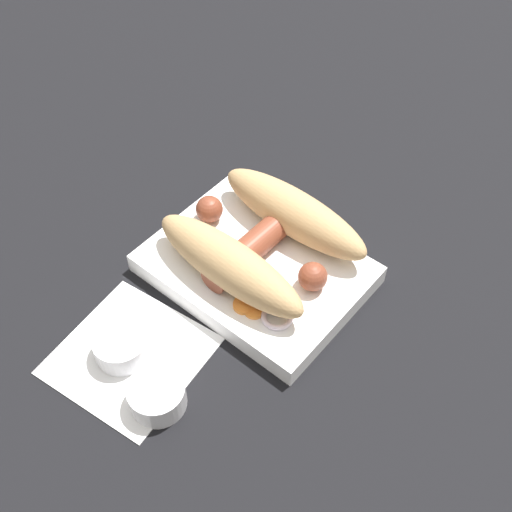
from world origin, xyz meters
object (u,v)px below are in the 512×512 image
(food_tray, at_px, (256,269))
(condiment_cup_far, at_px, (157,397))
(bread_roll, at_px, (261,236))
(condiment_cup_near, at_px, (122,347))
(sausage, at_px, (259,241))

(food_tray, bearing_deg, condiment_cup_far, -81.04)
(bread_roll, height_order, condiment_cup_near, bread_roll)
(food_tray, bearing_deg, bread_roll, 109.07)
(sausage, height_order, condiment_cup_near, sausage)
(condiment_cup_near, relative_size, condiment_cup_far, 1.00)
(sausage, distance_m, condiment_cup_far, 0.20)
(sausage, bearing_deg, food_tray, -60.48)
(sausage, relative_size, condiment_cup_near, 3.26)
(food_tray, xyz_separation_m, condiment_cup_far, (0.03, -0.18, 0.00))
(sausage, bearing_deg, condiment_cup_far, -79.38)
(condiment_cup_far, bearing_deg, sausage, 100.62)
(bread_roll, xyz_separation_m, condiment_cup_near, (-0.03, -0.18, -0.04))
(bread_roll, height_order, sausage, bread_roll)
(bread_roll, bearing_deg, condiment_cup_far, -80.26)
(condiment_cup_near, height_order, condiment_cup_far, same)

